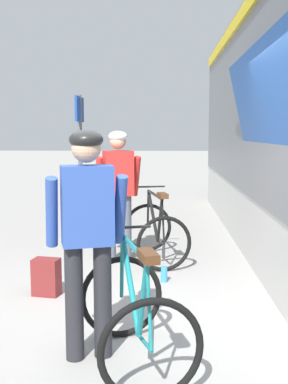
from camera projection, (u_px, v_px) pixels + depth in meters
ground_plane at (143, 325)px, 4.27m from camera, size 80.00×80.00×0.00m
cyclist_near_in_red at (118, 184)px, 6.28m from camera, size 0.66×0.45×1.76m
cyclist_far_in_blue at (87, 224)px, 3.54m from camera, size 0.66×0.42×1.76m
bicycle_near_black at (155, 232)px, 6.37m from camera, size 0.94×1.21×0.99m
bicycle_far_teal at (135, 314)px, 3.48m from camera, size 0.98×1.22×0.99m
backpack_on_platform at (46, 277)px, 5.04m from camera, size 0.31×0.23×0.40m
water_bottle_near_the_bikes at (164, 274)px, 5.49m from camera, size 0.07×0.07×0.18m
platform_sign_post at (80, 139)px, 8.44m from camera, size 0.08×0.70×2.40m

